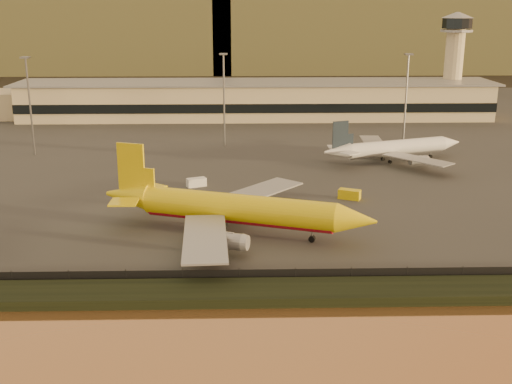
# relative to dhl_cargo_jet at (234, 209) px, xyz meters

# --- Properties ---
(ground) EXTENTS (900.00, 900.00, 0.00)m
(ground) POSITION_rel_dhl_cargo_jet_xyz_m (6.88, -8.00, -4.59)
(ground) COLOR black
(ground) RESTS_ON ground
(embankment) EXTENTS (320.00, 7.00, 1.40)m
(embankment) POSITION_rel_dhl_cargo_jet_xyz_m (6.88, -25.00, -3.89)
(embankment) COLOR black
(embankment) RESTS_ON ground
(tarmac) EXTENTS (320.00, 220.00, 0.20)m
(tarmac) POSITION_rel_dhl_cargo_jet_xyz_m (6.88, 87.00, -4.49)
(tarmac) COLOR #2D2D2D
(tarmac) RESTS_ON ground
(perimeter_fence) EXTENTS (300.00, 0.05, 2.20)m
(perimeter_fence) POSITION_rel_dhl_cargo_jet_xyz_m (6.88, -21.00, -3.29)
(perimeter_fence) COLOR black
(perimeter_fence) RESTS_ON tarmac
(terminal_building) EXTENTS (202.00, 25.00, 12.60)m
(terminal_building) POSITION_rel_dhl_cargo_jet_xyz_m (-7.65, 117.55, 1.65)
(terminal_building) COLOR tan
(terminal_building) RESTS_ON tarmac
(control_tower) EXTENTS (11.20, 11.20, 35.50)m
(control_tower) POSITION_rel_dhl_cargo_jet_xyz_m (76.88, 123.00, 17.07)
(control_tower) COLOR tan
(control_tower) RESTS_ON tarmac
(apron_light_masts) EXTENTS (152.20, 12.20, 25.40)m
(apron_light_masts) POSITION_rel_dhl_cargo_jet_xyz_m (21.88, 67.00, 11.11)
(apron_light_masts) COLOR slate
(apron_light_masts) RESTS_ON tarmac
(distant_hills) EXTENTS (470.00, 160.00, 70.00)m
(distant_hills) POSITION_rel_dhl_cargo_jet_xyz_m (-13.87, 332.00, 26.80)
(distant_hills) COLOR brown
(distant_hills) RESTS_ON ground
(dhl_cargo_jet) EXTENTS (47.92, 45.58, 14.71)m
(dhl_cargo_jet) POSITION_rel_dhl_cargo_jet_xyz_m (0.00, 0.00, 0.00)
(dhl_cargo_jet) COLOR yellow
(dhl_cargo_jet) RESTS_ON tarmac
(white_narrowbody_jet) EXTENTS (38.10, 36.17, 11.24)m
(white_narrowbody_jet) POSITION_rel_dhl_cargo_jet_xyz_m (40.02, 51.83, -1.04)
(white_narrowbody_jet) COLOR silver
(white_narrowbody_jet) RESTS_ON tarmac
(gse_vehicle_yellow) EXTENTS (4.81, 3.59, 1.97)m
(gse_vehicle_yellow) POSITION_rel_dhl_cargo_jet_xyz_m (23.42, 19.78, -3.41)
(gse_vehicle_yellow) COLOR yellow
(gse_vehicle_yellow) RESTS_ON tarmac
(gse_vehicle_white) EXTENTS (4.54, 3.31, 1.87)m
(gse_vehicle_white) POSITION_rel_dhl_cargo_jet_xyz_m (-8.39, 29.91, -3.46)
(gse_vehicle_white) COLOR silver
(gse_vehicle_white) RESTS_ON tarmac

